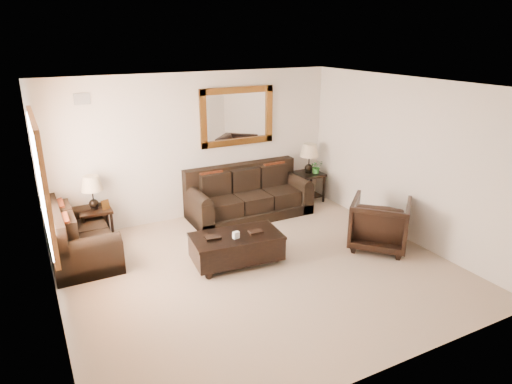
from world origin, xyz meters
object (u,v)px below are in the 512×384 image
loveseat (78,240)px  end_table_right (309,164)px  coffee_table (236,245)px  armchair (380,221)px  end_table_left (93,199)px  sofa (248,198)px

loveseat → end_table_right: size_ratio=1.30×
coffee_table → armchair: 2.38m
end_table_left → end_table_right: bearing=-0.2°
coffee_table → armchair: size_ratio=1.55×
loveseat → sofa: bearing=-81.8°
sofa → loveseat: size_ratio=1.46×
sofa → end_table_left: end_table_left is taller
loveseat → end_table_left: end_table_left is taller
end_table_left → coffee_table: 2.57m
loveseat → coffee_table: size_ratio=1.12×
sofa → end_table_left: size_ratio=2.02×
sofa → end_table_left: bearing=176.8°
sofa → end_table_right: (1.48, 0.14, 0.45)m
end_table_left → armchair: (4.06, -2.42, -0.29)m
end_table_right → coffee_table: (-2.52, -1.81, -0.51)m
end_table_right → armchair: bearing=-95.0°
end_table_left → end_table_right: (4.27, -0.02, 0.05)m
loveseat → armchair: (4.42, -1.81, 0.13)m
loveseat → end_table_left: 0.82m
loveseat → end_table_right: bearing=-82.7°
loveseat → armchair: size_ratio=1.73×
end_table_left → end_table_right: end_table_right is taller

